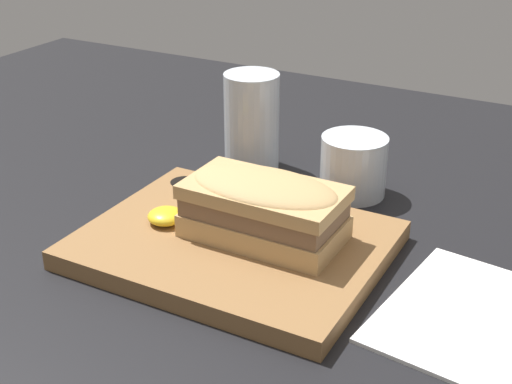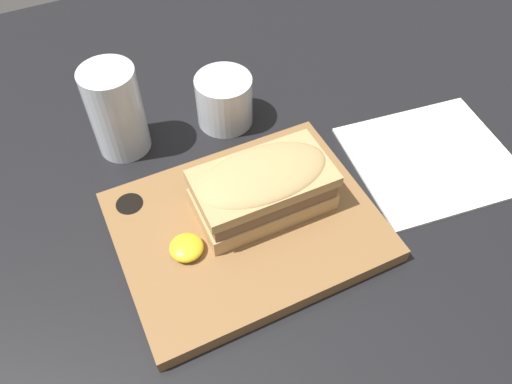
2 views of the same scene
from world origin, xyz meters
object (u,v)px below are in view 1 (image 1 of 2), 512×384
object	(u,v)px
serving_board	(233,244)
sandwich	(264,205)
wine_glass	(353,167)
water_glass	(252,128)
napkin	(509,330)

from	to	relation	value
serving_board	sandwich	size ratio (longest dim) A/B	1.88
serving_board	wine_glass	distance (cm)	20.37
serving_board	water_glass	size ratio (longest dim) A/B	2.39
serving_board	wine_glass	size ratio (longest dim) A/B	3.78
water_glass	napkin	xyz separation A→B (cm)	(37.37, -20.88, -5.34)
water_glass	napkin	size ratio (longest dim) A/B	0.54
wine_glass	napkin	xyz separation A→B (cm)	(22.55, -19.58, -3.36)
wine_glass	sandwich	bearing A→B (deg)	-98.61
sandwich	wine_glass	world-z (taller)	sandwich
wine_glass	napkin	size ratio (longest dim) A/B	0.34
serving_board	napkin	xyz separation A→B (cm)	(28.20, -0.18, -0.85)
water_glass	wine_glass	xyz separation A→B (cm)	(14.82, -1.30, -1.97)
sandwich	wine_glass	size ratio (longest dim) A/B	2.01
serving_board	napkin	size ratio (longest dim) A/B	1.29
serving_board	sandwich	xyz separation A→B (cm)	(2.91, 1.32, 4.69)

